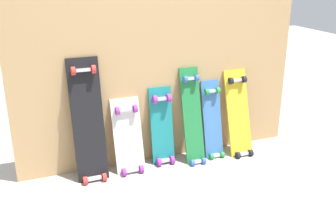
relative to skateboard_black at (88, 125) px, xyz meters
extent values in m
plane|color=#B2AAA0|center=(0.63, 0.06, -0.43)|extent=(12.00, 12.00, 0.00)
cube|color=tan|center=(0.63, 0.13, 0.35)|extent=(2.35, 0.04, 1.54)
cube|color=black|center=(0.00, 0.01, 0.00)|extent=(0.23, 0.20, 0.99)
cube|color=#B7B7BF|center=(0.00, -0.09, -0.40)|extent=(0.11, 0.04, 0.03)
cube|color=#B7B7BF|center=(0.00, 0.06, 0.41)|extent=(0.11, 0.04, 0.03)
cylinder|color=red|center=(-0.07, -0.11, -0.40)|extent=(0.03, 0.06, 0.06)
cylinder|color=red|center=(0.07, -0.11, -0.40)|extent=(0.03, 0.06, 0.06)
cylinder|color=red|center=(-0.07, 0.04, 0.41)|extent=(0.03, 0.06, 0.06)
cylinder|color=red|center=(0.07, 0.04, 0.41)|extent=(0.03, 0.06, 0.06)
cube|color=silver|center=(0.30, 0.01, -0.17)|extent=(0.23, 0.19, 0.64)
cube|color=#B7B7BF|center=(0.30, -0.08, -0.40)|extent=(0.10, 0.04, 0.03)
cube|color=#B7B7BF|center=(0.30, 0.05, 0.06)|extent=(0.10, 0.04, 0.03)
cylinder|color=purple|center=(0.23, -0.09, -0.40)|extent=(0.03, 0.06, 0.06)
cylinder|color=purple|center=(0.37, -0.09, -0.40)|extent=(0.03, 0.06, 0.06)
cylinder|color=purple|center=(0.23, 0.03, 0.07)|extent=(0.03, 0.06, 0.06)
cylinder|color=purple|center=(0.37, 0.03, 0.07)|extent=(0.03, 0.06, 0.06)
cube|color=#197A7F|center=(0.60, 0.04, -0.14)|extent=(0.19, 0.12, 0.69)
cube|color=#B7B7BF|center=(0.60, -0.02, -0.40)|extent=(0.08, 0.04, 0.03)
cube|color=#B7B7BF|center=(0.60, 0.06, 0.12)|extent=(0.08, 0.04, 0.03)
cylinder|color=purple|center=(0.54, -0.04, -0.39)|extent=(0.03, 0.07, 0.07)
cylinder|color=purple|center=(0.66, -0.04, -0.39)|extent=(0.03, 0.07, 0.07)
cylinder|color=purple|center=(0.54, 0.04, 0.12)|extent=(0.03, 0.07, 0.07)
cylinder|color=purple|center=(0.66, 0.04, 0.12)|extent=(0.03, 0.07, 0.07)
cube|color=#1E7238|center=(0.85, -0.01, -0.08)|extent=(0.16, 0.23, 0.84)
cube|color=#B7B7BF|center=(0.85, -0.12, -0.41)|extent=(0.07, 0.04, 0.03)
cube|color=#B7B7BF|center=(0.85, 0.05, 0.26)|extent=(0.07, 0.04, 0.03)
cylinder|color=#3359B2|center=(0.80, -0.14, -0.40)|extent=(0.03, 0.05, 0.05)
cylinder|color=#3359B2|center=(0.90, -0.14, -0.40)|extent=(0.03, 0.05, 0.05)
cylinder|color=#3359B2|center=(0.80, 0.03, 0.26)|extent=(0.03, 0.05, 0.05)
cylinder|color=#3359B2|center=(0.90, 0.03, 0.26)|extent=(0.03, 0.05, 0.05)
cube|color=#386BAD|center=(1.04, 0.01, -0.14)|extent=(0.16, 0.18, 0.71)
cube|color=#B7B7BF|center=(1.04, -0.07, -0.41)|extent=(0.07, 0.04, 0.03)
cube|color=#B7B7BF|center=(1.04, 0.05, 0.13)|extent=(0.07, 0.04, 0.03)
cylinder|color=#268C3F|center=(0.99, -0.09, -0.40)|extent=(0.03, 0.05, 0.05)
cylinder|color=#268C3F|center=(1.09, -0.09, -0.40)|extent=(0.03, 0.05, 0.05)
cylinder|color=#268C3F|center=(0.99, 0.04, 0.13)|extent=(0.03, 0.05, 0.05)
cylinder|color=#268C3F|center=(1.09, 0.04, 0.13)|extent=(0.03, 0.05, 0.05)
cube|color=gold|center=(1.27, -0.02, -0.11)|extent=(0.20, 0.25, 0.78)
cube|color=#B7B7BF|center=(1.27, -0.14, -0.40)|extent=(0.09, 0.04, 0.03)
cube|color=#B7B7BF|center=(1.27, 0.05, 0.20)|extent=(0.09, 0.04, 0.03)
cylinder|color=black|center=(1.21, -0.15, -0.40)|extent=(0.03, 0.06, 0.06)
cylinder|color=black|center=(1.34, -0.15, -0.40)|extent=(0.03, 0.06, 0.06)
cylinder|color=black|center=(1.21, 0.03, 0.21)|extent=(0.03, 0.06, 0.06)
cylinder|color=black|center=(1.34, 0.03, 0.21)|extent=(0.03, 0.06, 0.06)
camera|label=1|loc=(-0.45, -2.78, 1.13)|focal=42.83mm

